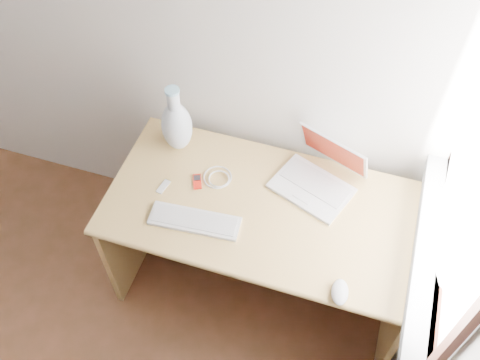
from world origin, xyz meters
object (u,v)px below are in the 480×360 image
(laptop, at_px, (315,174))
(vase, at_px, (177,125))
(external_keyboard, at_px, (195,221))
(desk, at_px, (268,218))

(laptop, height_order, vase, vase)
(external_keyboard, distance_m, vase, 0.45)
(desk, height_order, vase, vase)
(desk, xyz_separation_m, laptop, (0.17, 0.11, 0.25))
(desk, relative_size, laptop, 3.48)
(desk, height_order, laptop, laptop)
(laptop, xyz_separation_m, vase, (-0.63, 0.01, 0.09))
(desk, relative_size, vase, 3.83)
(vase, bearing_deg, laptop, -1.27)
(laptop, bearing_deg, desk, -125.01)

